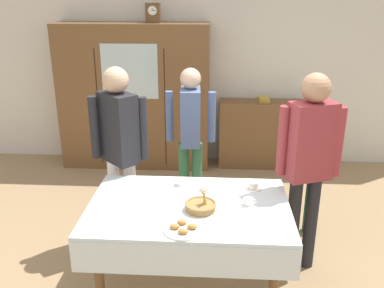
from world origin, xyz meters
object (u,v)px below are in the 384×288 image
object	(u,v)px
spoon_center	(158,210)
person_behind_table_left	(309,145)
bread_basket	(201,206)
pastry_plate	(183,228)
tea_cup_back_edge	(249,203)
person_behind_table_right	(309,155)
tea_cup_far_left	(181,183)
wall_cabinet	(135,97)
dining_table	(189,219)
book_stack	(263,99)
bookshelf_low	(261,134)
spoon_near_right	(135,208)
tea_cup_mid_right	(206,187)
tea_cup_mid_left	(254,186)
person_by_cabinet	(191,127)
mantel_clock	(153,13)
person_near_right_end	(119,140)

from	to	relation	value
spoon_center	person_behind_table_left	world-z (taller)	person_behind_table_left
bread_basket	pastry_plate	distance (m)	0.31
tea_cup_back_edge	person_behind_table_right	world-z (taller)	person_behind_table_right
tea_cup_far_left	wall_cabinet	bearing A→B (deg)	110.07
dining_table	spoon_center	size ratio (longest dim) A/B	13.00
book_stack	tea_cup_back_edge	size ratio (longest dim) A/B	1.68
bookshelf_low	spoon_near_right	bearing A→B (deg)	-114.50
bread_basket	person_behind_table_left	bearing A→B (deg)	45.26
bread_basket	tea_cup_mid_right	bearing A→B (deg)	84.11
tea_cup_back_edge	wall_cabinet	bearing A→B (deg)	118.09
book_stack	spoon_center	distance (m)	2.91
tea_cup_mid_left	spoon_near_right	bearing A→B (deg)	-157.71
person_by_cabinet	person_behind_table_left	distance (m)	1.21
pastry_plate	spoon_near_right	size ratio (longest dim) A/B	2.35
book_stack	spoon_center	size ratio (longest dim) A/B	1.84
mantel_clock	tea_cup_back_edge	world-z (taller)	mantel_clock
mantel_clock	person_behind_table_right	bearing A→B (deg)	-54.59
tea_cup_far_left	tea_cup_mid_left	distance (m)	0.60
person_by_cabinet	person_behind_table_right	distance (m)	1.40
person_by_cabinet	tea_cup_back_edge	bearing A→B (deg)	-67.84
wall_cabinet	spoon_near_right	distance (m)	2.68
tea_cup_back_edge	tea_cup_mid_left	xyz separation A→B (m)	(0.06, 0.29, 0.00)
tea_cup_mid_right	bread_basket	distance (m)	0.33
tea_cup_back_edge	bread_basket	world-z (taller)	bread_basket
book_stack	person_behind_table_left	xyz separation A→B (m)	(0.26, -1.69, -0.01)
pastry_plate	person_near_right_end	world-z (taller)	person_near_right_end
bread_basket	spoon_near_right	distance (m)	0.50
bread_basket	spoon_center	size ratio (longest dim) A/B	2.02
person_near_right_end	bookshelf_low	bearing A→B (deg)	52.91
person_behind_table_left	dining_table	bearing A→B (deg)	-138.60
person_by_cabinet	tea_cup_far_left	bearing A→B (deg)	-91.00
spoon_near_right	bookshelf_low	bearing A→B (deg)	65.50
tea_cup_far_left	person_by_cabinet	distance (m)	0.99
dining_table	tea_cup_back_edge	xyz separation A→B (m)	(0.46, 0.05, 0.13)
bookshelf_low	person_near_right_end	world-z (taller)	person_near_right_end
spoon_near_right	spoon_center	xyz separation A→B (m)	(0.18, -0.03, 0.00)
pastry_plate	person_behind_table_left	size ratio (longest dim) A/B	0.18
spoon_near_right	person_behind_table_right	size ratio (longest dim) A/B	0.07
book_stack	bread_basket	bearing A→B (deg)	-105.05
tea_cup_far_left	tea_cup_mid_left	bearing A→B (deg)	-2.76
tea_cup_back_edge	tea_cup_far_left	xyz separation A→B (m)	(-0.54, 0.32, 0.00)
person_behind_table_left	spoon_center	bearing A→B (deg)	-141.84
pastry_plate	dining_table	bearing A→B (deg)	87.73
bookshelf_low	tea_cup_mid_right	xyz separation A→B (m)	(-0.69, -2.35, 0.33)
wall_cabinet	person_behind_table_left	xyz separation A→B (m)	(1.97, -1.64, -0.02)
spoon_center	person_behind_table_left	bearing A→B (deg)	38.16
bookshelf_low	person_by_cabinet	bearing A→B (deg)	-124.31
tea_cup_back_edge	person_behind_table_left	distance (m)	1.10
tea_cup_back_edge	bread_basket	bearing A→B (deg)	-166.39
mantel_clock	tea_cup_mid_left	size ratio (longest dim) A/B	1.85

